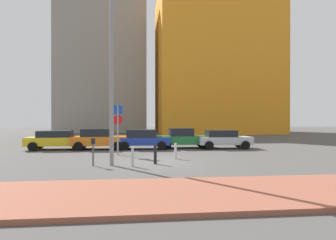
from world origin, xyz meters
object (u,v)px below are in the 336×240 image
object	(u,v)px
street_lamp	(112,65)
traffic_bollard_far	(133,157)
parking_meter	(93,148)
traffic_bollard_mid	(176,151)
parked_car_silver	(223,139)
traffic_bollard_near	(155,155)
parked_car_orange	(99,139)
parking_sign_post	(118,123)
parked_car_yellow	(57,139)
parked_car_blue	(143,139)
parked_car_green	(183,138)

from	to	relation	value
street_lamp	traffic_bollard_far	distance (m)	4.58
parking_meter	traffic_bollard_mid	xyz separation A→B (m)	(4.27, 1.92, -0.43)
parking_meter	traffic_bollard_far	distance (m)	1.99
parked_car_silver	traffic_bollard_near	bearing A→B (deg)	-129.30
parked_car_orange	parking_sign_post	distance (m)	4.01
parking_meter	parked_car_yellow	bearing A→B (deg)	115.91
traffic_bollard_near	parking_meter	bearing A→B (deg)	-175.30
street_lamp	traffic_bollard_far	size ratio (longest dim) A/B	9.27
traffic_bollard_mid	parked_car_orange	bearing A→B (deg)	131.72
parked_car_blue	traffic_bollard_near	world-z (taller)	parked_car_blue
traffic_bollard_near	traffic_bollard_mid	xyz separation A→B (m)	(1.25, 1.68, -0.03)
parking_meter	traffic_bollard_far	size ratio (longest dim) A/B	1.46
parking_meter	traffic_bollard_near	bearing A→B (deg)	4.70
parked_car_yellow	parked_car_silver	bearing A→B (deg)	-2.71
parked_car_silver	traffic_bollard_near	size ratio (longest dim) A/B	4.29
parked_car_orange	parked_car_blue	bearing A→B (deg)	-2.50
parked_car_blue	parked_car_silver	world-z (taller)	parked_car_blue
parking_sign_post	traffic_bollard_near	world-z (taller)	parking_sign_post
parked_car_blue	traffic_bollard_mid	bearing A→B (deg)	-72.50
street_lamp	parked_car_yellow	bearing A→B (deg)	121.01
parked_car_green	parked_car_silver	xyz separation A→B (m)	(2.98, -0.68, -0.03)
traffic_bollard_near	parking_sign_post	bearing A→B (deg)	118.96
parked_car_silver	parking_sign_post	bearing A→B (deg)	-158.34
parked_car_green	parking_sign_post	distance (m)	6.19
parking_sign_post	traffic_bollard_near	distance (m)	4.61
traffic_bollard_near	traffic_bollard_far	size ratio (longest dim) A/B	1.03
parked_car_yellow	parking_meter	distance (m)	8.59
traffic_bollard_near	street_lamp	bearing A→B (deg)	-173.92
parked_car_yellow	street_lamp	bearing A→B (deg)	-58.99
parked_car_yellow	traffic_bollard_far	world-z (taller)	parked_car_yellow
parked_car_yellow	parked_car_silver	distance (m)	12.42
parking_sign_post	parking_meter	size ratio (longest dim) A/B	2.34
parked_car_green	parked_car_blue	bearing A→B (deg)	-172.10
traffic_bollard_near	parked_car_green	bearing A→B (deg)	70.62
parked_car_blue	parking_meter	world-z (taller)	parked_car_blue
parked_car_silver	street_lamp	size ratio (longest dim) A/B	0.48
traffic_bollard_mid	parked_car_yellow	bearing A→B (deg)	144.11
traffic_bollard_mid	parked_car_green	bearing A→B (deg)	76.55
parked_car_yellow	traffic_bollard_mid	bearing A→B (deg)	-35.89
parked_car_orange	traffic_bollard_mid	xyz separation A→B (m)	(5.00, -5.60, -0.34)
parked_car_silver	street_lamp	bearing A→B (deg)	-137.52
parked_car_blue	traffic_bollard_near	bearing A→B (deg)	-86.24
street_lamp	traffic_bollard_near	bearing A→B (deg)	6.08
parked_car_blue	traffic_bollard_mid	size ratio (longest dim) A/B	4.53
parked_car_green	traffic_bollard_far	world-z (taller)	parked_car_green
parked_car_silver	parking_meter	distance (m)	11.22
parked_car_green	parking_meter	bearing A→B (deg)	-125.98
parked_car_yellow	traffic_bollard_far	size ratio (longest dim) A/B	4.83
parked_car_silver	street_lamp	xyz separation A→B (m)	(-7.78, -7.12, 4.16)
street_lamp	traffic_bollard_near	xyz separation A→B (m)	(2.13, 0.23, -4.43)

